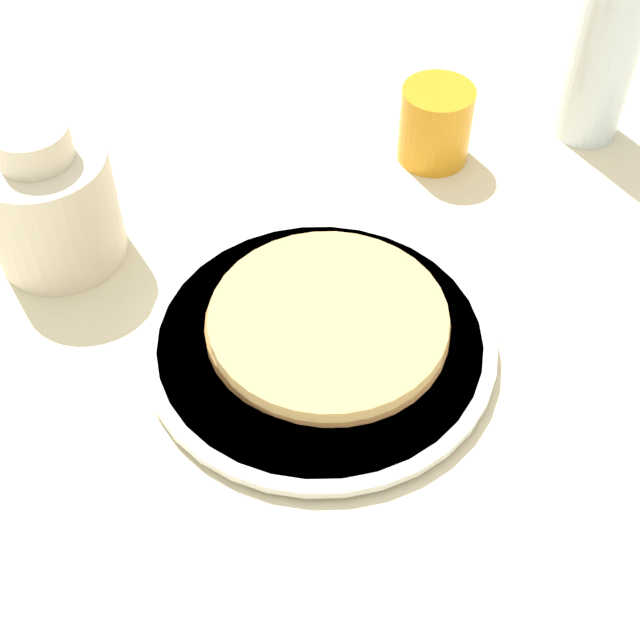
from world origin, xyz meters
The scene contains 6 objects.
ground_plane centered at (0.00, 0.00, 0.00)m, with size 4.00×4.00×0.00m, color beige.
plate centered at (-0.02, -0.02, 0.01)m, with size 0.27×0.27×0.01m.
pancake_stack centered at (-0.03, -0.02, 0.03)m, with size 0.19×0.19×0.03m.
juice_glass centered at (-0.27, -0.08, 0.04)m, with size 0.07×0.07×0.07m.
cream_jug centered at (0.03, -0.26, 0.06)m, with size 0.11×0.11×0.13m.
water_bottle_far centered at (-0.40, 0.01, 0.08)m, with size 0.06×0.06×0.18m.
Camera 1 is at (0.32, 0.25, 0.54)m, focal length 50.00 mm.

